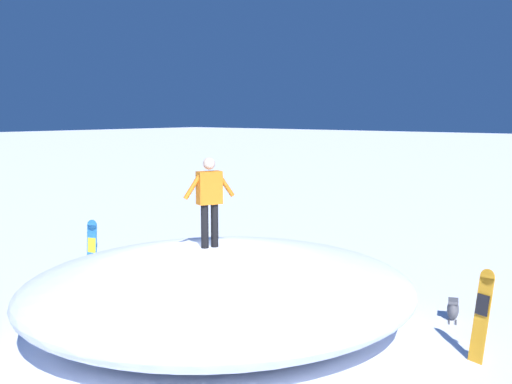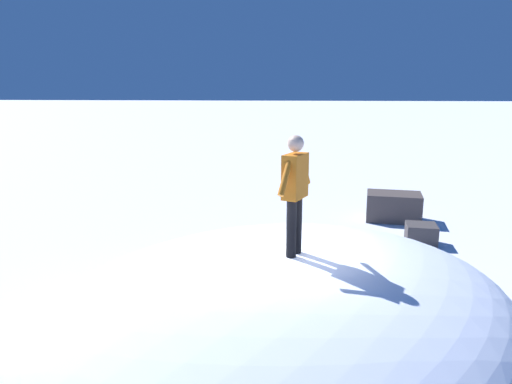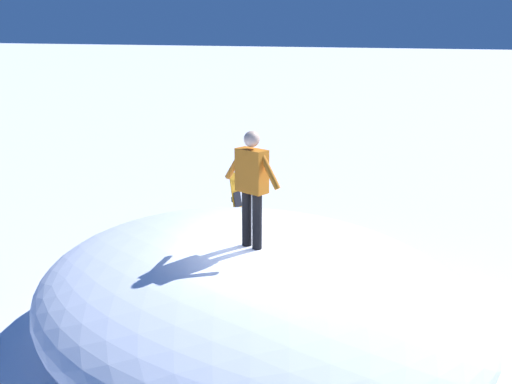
{
  "view_description": "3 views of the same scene",
  "coord_description": "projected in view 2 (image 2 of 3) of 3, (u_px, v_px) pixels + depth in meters",
  "views": [
    {
      "loc": [
        7.6,
        7.38,
        4.18
      ],
      "look_at": [
        -1.1,
        0.26,
        2.71
      ],
      "focal_mm": 42.75,
      "sensor_mm": 36.0,
      "label": 1
    },
    {
      "loc": [
        -6.94,
        -0.33,
        4.01
      ],
      "look_at": [
        -0.75,
        0.15,
        2.63
      ],
      "focal_mm": 33.69,
      "sensor_mm": 36.0,
      "label": 2
    },
    {
      "loc": [
        2.3,
        -8.04,
        4.77
      ],
      "look_at": [
        -0.43,
        -0.36,
        2.5
      ],
      "focal_mm": 42.43,
      "sensor_mm": 36.0,
      "label": 3
    }
  ],
  "objects": [
    {
      "name": "snow_mound",
      "position": [
        281.0,
        311.0,
        6.91
      ],
      "size": [
        9.75,
        9.57,
        1.67
      ],
      "primitive_type": "ellipsoid",
      "rotation": [
        0.0,
        0.0,
        2.46
      ],
      "color": "white",
      "rests_on": "ground"
    },
    {
      "name": "rock_outcrop",
      "position": [
        398.0,
        211.0,
        14.14
      ],
      "size": [
        3.27,
        1.73,
        0.84
      ],
      "color": "#473E3B",
      "rests_on": "ground"
    },
    {
      "name": "ground",
      "position": [
        269.0,
        343.0,
        7.65
      ],
      "size": [
        240.0,
        240.0,
        0.0
      ],
      "primitive_type": "plane",
      "color": "white"
    },
    {
      "name": "snowboarder_standing",
      "position": [
        295.0,
        187.0,
        6.57
      ],
      "size": [
        0.98,
        0.47,
        1.68
      ],
      "color": "black",
      "rests_on": "snow_mound"
    }
  ]
}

